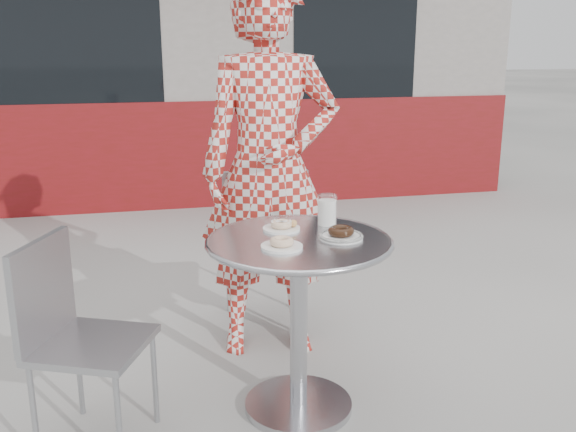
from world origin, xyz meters
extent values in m
plane|color=#A8A5A0|center=(0.00, 0.00, 0.00)|extent=(60.00, 60.00, 0.00)
cube|color=gray|center=(0.00, 5.60, 1.50)|extent=(6.00, 4.00, 3.00)
cube|color=maroon|center=(0.00, 3.68, 0.50)|extent=(6.02, 0.20, 1.00)
cube|color=black|center=(-1.20, 3.61, 1.70)|extent=(1.60, 0.04, 1.40)
cube|color=black|center=(1.40, 3.61, 1.70)|extent=(1.20, 0.04, 1.40)
cylinder|color=silver|center=(-0.02, 0.02, 0.02)|extent=(0.46, 0.46, 0.03)
cylinder|color=silver|center=(-0.02, 0.02, 0.38)|extent=(0.07, 0.07, 0.73)
cylinder|color=silver|center=(-0.02, 0.02, 0.76)|extent=(0.73, 0.73, 0.02)
torus|color=silver|center=(-0.02, 0.02, 0.76)|extent=(0.76, 0.76, 0.03)
cube|color=#999BA0|center=(0.00, 0.92, 0.46)|extent=(0.47, 0.47, 0.03)
cube|color=#999BA0|center=(-0.02, 0.72, 0.69)|extent=(0.43, 0.07, 0.43)
cube|color=#999BA0|center=(-0.84, -0.03, 0.42)|extent=(0.51, 0.51, 0.03)
cube|color=#999BA0|center=(-1.01, 0.04, 0.63)|extent=(0.18, 0.37, 0.39)
imported|color=#A32019|center=(-0.02, 0.64, 0.92)|extent=(0.72, 0.52, 1.85)
cylinder|color=white|center=(-0.06, 0.17, 0.77)|extent=(0.16, 0.16, 0.01)
torus|color=#B37945|center=(-0.06, 0.17, 0.79)|extent=(0.09, 0.09, 0.03)
sphere|color=#B77A3F|center=(-0.01, 0.16, 0.79)|extent=(0.03, 0.03, 0.03)
cylinder|color=white|center=(-0.11, -0.07, 0.77)|extent=(0.16, 0.16, 0.01)
torus|color=#B37945|center=(-0.11, -0.07, 0.79)|extent=(0.09, 0.09, 0.03)
cylinder|color=white|center=(0.15, 0.00, 0.77)|extent=(0.18, 0.18, 0.01)
torus|color=black|center=(0.15, 0.00, 0.80)|extent=(0.11, 0.11, 0.04)
torus|color=black|center=(0.15, 0.00, 0.78)|extent=(0.18, 0.18, 0.02)
cylinder|color=white|center=(0.15, 0.20, 0.82)|extent=(0.08, 0.08, 0.11)
cylinder|color=white|center=(0.15, 0.20, 0.83)|extent=(0.08, 0.08, 0.13)
camera|label=1|loc=(-0.61, -2.36, 1.53)|focal=40.00mm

